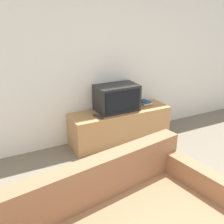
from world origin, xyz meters
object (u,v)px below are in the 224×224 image
at_px(book_stack, 145,102).
at_px(tv_stand, 120,125).
at_px(remote_on_stand, 98,117).
at_px(television, 117,98).

bearing_deg(book_stack, tv_stand, -173.85).
distance_m(tv_stand, remote_on_stand, 0.53).
xyz_separation_m(tv_stand, television, (-0.05, 0.04, 0.47)).
height_order(book_stack, remote_on_stand, book_stack).
height_order(tv_stand, book_stack, book_stack).
bearing_deg(television, remote_on_stand, -159.24).
bearing_deg(remote_on_stand, book_stack, 9.70).
height_order(tv_stand, television, television).
distance_m(tv_stand, television, 0.47).
height_order(television, remote_on_stand, television).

